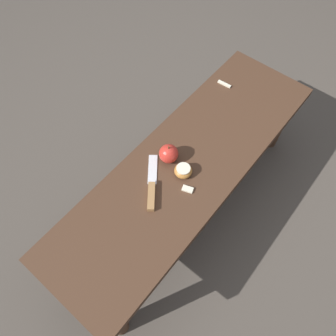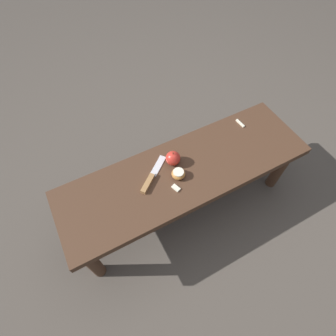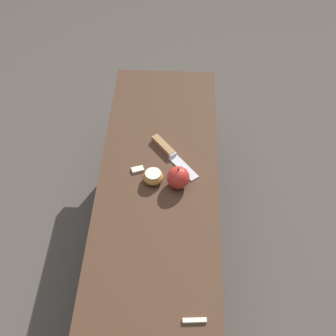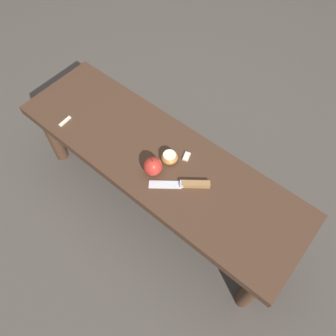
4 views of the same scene
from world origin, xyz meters
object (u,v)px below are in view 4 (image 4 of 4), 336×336
object	(u,v)px
apple_whole	(153,166)
apple_cut	(169,157)
knife	(188,184)
wooden_bench	(158,164)

from	to	relation	value
apple_whole	apple_cut	world-z (taller)	apple_whole
knife	apple_whole	world-z (taller)	apple_whole
apple_whole	knife	bearing A→B (deg)	-165.23
wooden_bench	knife	xyz separation A→B (m)	(-0.17, 0.03, 0.07)
knife	apple_whole	distance (m)	0.15
knife	apple_whole	bearing A→B (deg)	-23.82
apple_whole	apple_cut	distance (m)	0.08
wooden_bench	apple_cut	xyz separation A→B (m)	(-0.05, -0.02, 0.08)
wooden_bench	apple_cut	size ratio (longest dim) A/B	19.23
wooden_bench	apple_whole	bearing A→B (deg)	119.17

